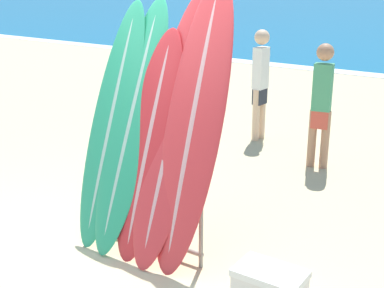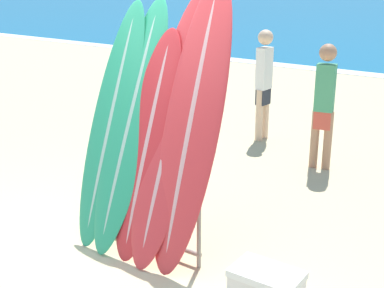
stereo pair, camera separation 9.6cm
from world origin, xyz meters
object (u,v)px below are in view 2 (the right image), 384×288
at_px(surfboard_slot_2, 148,145).
at_px(person_near_water, 324,102).
at_px(surfboard_slot_3, 172,129).
at_px(person_mid_beach, 264,81).
at_px(cooler_box, 266,288).
at_px(surfboard_slot_0, 112,123).
at_px(surfboard_slot_1, 131,125).
at_px(surfboard_rack, 144,205).
at_px(surfboard_slot_4, 192,126).

xyz_separation_m(surfboard_slot_2, person_near_water, (0.54, 2.99, -0.12)).
bearing_deg(surfboard_slot_3, person_mid_beach, 104.55).
xyz_separation_m(person_near_water, cooler_box, (0.86, -3.25, -0.76)).
distance_m(surfboard_slot_0, person_near_water, 3.13).
distance_m(person_near_water, cooler_box, 3.44).
xyz_separation_m(surfboard_slot_1, cooler_box, (1.66, -0.31, -1.02)).
bearing_deg(surfboard_slot_2, surfboard_slot_3, 20.17).
bearing_deg(surfboard_rack, person_mid_beach, 100.61).
xyz_separation_m(surfboard_slot_0, person_mid_beach, (-0.22, 3.64, -0.22)).
bearing_deg(person_mid_beach, person_near_water, 65.17).
bearing_deg(person_mid_beach, surfboard_slot_0, 7.61).
distance_m(surfboard_rack, person_near_water, 3.14).
bearing_deg(surfboard_slot_3, surfboard_slot_4, -4.07).
relative_size(surfboard_slot_3, cooler_box, 4.38).
bearing_deg(surfboard_slot_1, surfboard_slot_0, -176.64).
bearing_deg(surfboard_slot_1, cooler_box, -10.74).
relative_size(surfboard_slot_0, person_mid_beach, 1.35).
relative_size(surfboard_slot_4, person_mid_beach, 1.49).
bearing_deg(person_near_water, surfboard_rack, -110.96).
relative_size(surfboard_slot_0, cooler_box, 4.18).
bearing_deg(surfboard_rack, surfboard_slot_1, 153.03).
bearing_deg(person_near_water, surfboard_slot_4, -102.38).
bearing_deg(surfboard_slot_2, person_near_water, 79.84).
bearing_deg(surfboard_rack, cooler_box, -7.70).
xyz_separation_m(surfboard_slot_2, surfboard_slot_4, (0.45, 0.06, 0.24)).
distance_m(surfboard_slot_4, cooler_box, 1.50).
height_order(person_mid_beach, cooler_box, person_mid_beach).
distance_m(surfboard_slot_4, person_near_water, 2.96).
bearing_deg(surfboard_slot_4, surfboard_slot_1, -179.81).
height_order(surfboard_slot_2, cooler_box, surfboard_slot_2).
bearing_deg(surfboard_slot_2, surfboard_slot_4, 7.98).
bearing_deg(surfboard_slot_3, surfboard_rack, -148.74).
bearing_deg(cooler_box, surfboard_slot_2, 169.74).
xyz_separation_m(person_near_water, person_mid_beach, (-1.26, 0.69, 0.02)).
bearing_deg(surfboard_slot_4, surfboard_slot_2, -172.02).
bearing_deg(person_mid_beach, surfboard_slot_2, 15.13).
distance_m(surfboard_rack, person_mid_beach, 3.85).
bearing_deg(surfboard_slot_3, cooler_box, -15.75).
bearing_deg(surfboard_rack, surfboard_slot_2, 75.20).
bearing_deg(cooler_box, surfboard_slot_3, 164.25).
xyz_separation_m(surfboard_slot_3, cooler_box, (1.18, -0.33, -1.05)).
relative_size(surfboard_slot_2, person_mid_beach, 1.21).
distance_m(surfboard_rack, surfboard_slot_2, 0.60).
height_order(surfboard_rack, person_near_water, person_near_water).
relative_size(surfboard_slot_1, surfboard_slot_2, 1.13).
bearing_deg(person_near_water, person_mid_beach, 140.37).
distance_m(surfboard_slot_3, surfboard_slot_4, 0.24).
height_order(surfboard_rack, surfboard_slot_0, surfboard_slot_0).
distance_m(surfboard_slot_1, person_mid_beach, 3.66).
height_order(surfboard_slot_2, surfboard_slot_4, surfboard_slot_4).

